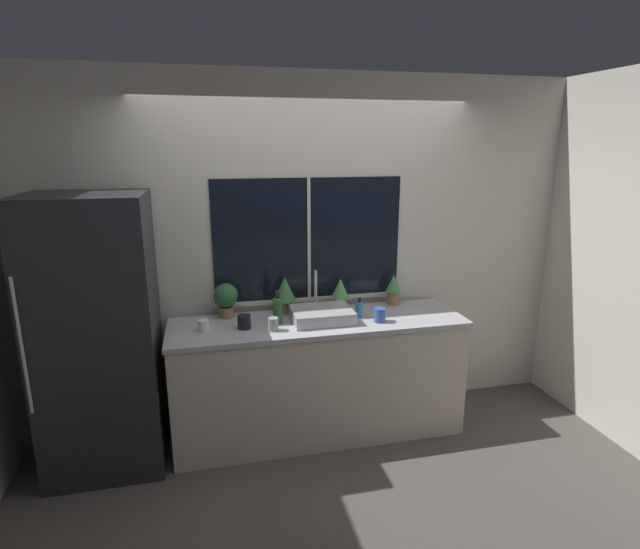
% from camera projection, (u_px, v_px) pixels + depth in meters
% --- Properties ---
extents(ground_plane, '(14.00, 14.00, 0.00)m').
position_uv_depth(ground_plane, '(328.00, 452.00, 3.63)').
color(ground_plane, '#4C4742').
extents(wall_back, '(8.00, 0.09, 2.70)m').
position_uv_depth(wall_back, '(308.00, 253.00, 3.92)').
color(wall_back, beige).
rests_on(wall_back, ground_plane).
extents(wall_left, '(0.06, 7.00, 2.70)m').
position_uv_depth(wall_left, '(38.00, 245.00, 4.23)').
color(wall_left, beige).
rests_on(wall_left, ground_plane).
extents(wall_right, '(0.06, 7.00, 2.70)m').
position_uv_depth(wall_right, '(495.00, 226.00, 5.18)').
color(wall_right, beige).
rests_on(wall_right, ground_plane).
extents(counter, '(2.18, 0.62, 0.92)m').
position_uv_depth(counter, '(319.00, 377.00, 3.80)').
color(counter, beige).
rests_on(counter, ground_plane).
extents(refrigerator, '(0.75, 0.69, 1.88)m').
position_uv_depth(refrigerator, '(98.00, 336.00, 3.32)').
color(refrigerator, '#232328').
rests_on(refrigerator, ground_plane).
extents(sink, '(0.44, 0.40, 0.33)m').
position_uv_depth(sink, '(322.00, 314.00, 3.67)').
color(sink, '#ADADB2').
rests_on(sink, counter).
extents(potted_plant_far_left, '(0.18, 0.18, 0.26)m').
position_uv_depth(potted_plant_far_left, '(226.00, 298.00, 3.71)').
color(potted_plant_far_left, '#9E6B4C').
rests_on(potted_plant_far_left, counter).
extents(potted_plant_center_left, '(0.17, 0.17, 0.29)m').
position_uv_depth(potted_plant_center_left, '(285.00, 292.00, 3.81)').
color(potted_plant_center_left, '#9E6B4C').
rests_on(potted_plant_center_left, counter).
extents(potted_plant_center_right, '(0.14, 0.14, 0.24)m').
position_uv_depth(potted_plant_center_right, '(340.00, 292.00, 3.91)').
color(potted_plant_center_right, '#9E6B4C').
rests_on(potted_plant_center_right, counter).
extents(potted_plant_far_right, '(0.13, 0.13, 0.25)m').
position_uv_depth(potted_plant_far_right, '(394.00, 288.00, 4.01)').
color(potted_plant_far_right, '#9E6B4C').
rests_on(potted_plant_far_right, counter).
extents(soap_bottle, '(0.06, 0.06, 0.15)m').
position_uv_depth(soap_bottle, '(359.00, 309.00, 3.74)').
color(soap_bottle, teal).
rests_on(soap_bottle, counter).
extents(bottle_tall, '(0.07, 0.07, 0.24)m').
position_uv_depth(bottle_tall, '(278.00, 310.00, 3.59)').
color(bottle_tall, '#235128').
rests_on(bottle_tall, counter).
extents(mug_white, '(0.08, 0.08, 0.08)m').
position_uv_depth(mug_white, '(203.00, 325.00, 3.47)').
color(mug_white, white).
rests_on(mug_white, counter).
extents(mug_blue, '(0.09, 0.09, 0.10)m').
position_uv_depth(mug_blue, '(380.00, 315.00, 3.64)').
color(mug_blue, '#3351AD').
rests_on(mug_blue, counter).
extents(mug_black, '(0.09, 0.09, 0.10)m').
position_uv_depth(mug_black, '(244.00, 322.00, 3.51)').
color(mug_black, black).
rests_on(mug_black, counter).
extents(mug_grey, '(0.07, 0.07, 0.09)m').
position_uv_depth(mug_grey, '(273.00, 324.00, 3.47)').
color(mug_grey, gray).
rests_on(mug_grey, counter).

